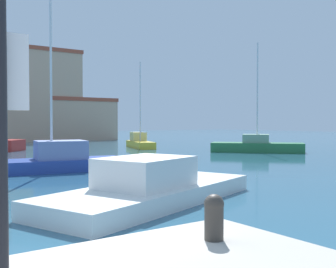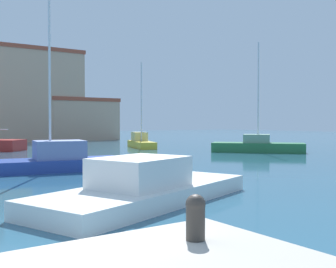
# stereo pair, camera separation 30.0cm
# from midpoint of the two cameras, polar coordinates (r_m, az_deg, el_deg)

# --- Properties ---
(water) EXTENTS (160.00, 160.00, 0.00)m
(water) POSITION_cam_midpoint_polar(r_m,az_deg,el_deg) (31.36, -1.53, -2.96)
(water) COLOR #285670
(water) RESTS_ON ground
(mooring_bollard) EXTENTS (0.27, 0.27, 0.61)m
(mooring_bollard) POSITION_cam_midpoint_polar(r_m,az_deg,el_deg) (5.65, 4.74, -10.97)
(mooring_bollard) COLOR #38332D
(mooring_bollard) RESTS_ON pier_quay
(sailboat_blue_inner_mooring) EXTENTS (7.68, 3.66, 11.06)m
(sailboat_blue_inner_mooring) POSITION_cam_midpoint_polar(r_m,az_deg,el_deg) (22.25, -15.60, -3.40)
(sailboat_blue_inner_mooring) COLOR #233D93
(sailboat_blue_inner_mooring) RESTS_ON water
(sailboat_yellow_far_right) EXTENTS (3.30, 6.07, 8.34)m
(sailboat_yellow_far_right) POSITION_cam_midpoint_polar(r_m,az_deg,el_deg) (41.10, -4.08, -1.08)
(sailboat_yellow_far_right) COLOR gold
(sailboat_yellow_far_right) RESTS_ON water
(sailboat_green_near_pier) EXTENTS (6.64, 7.13, 9.10)m
(sailboat_green_near_pier) POSITION_cam_midpoint_polar(r_m,az_deg,el_deg) (35.61, 11.77, -1.56)
(sailboat_green_near_pier) COLOR #28703D
(sailboat_green_near_pier) RESTS_ON water
(motorboat_white_mid_harbor) EXTENTS (8.55, 5.45, 1.45)m
(motorboat_white_mid_harbor) POSITION_cam_midpoint_polar(r_m,az_deg,el_deg) (13.06, -3.12, -7.31)
(motorboat_white_mid_harbor) COLOR white
(motorboat_white_mid_harbor) RESTS_ON water
(yacht_club) EXTENTS (12.21, 9.53, 12.12)m
(yacht_club) POSITION_cam_midpoint_polar(r_m,az_deg,el_deg) (59.93, -18.76, 4.96)
(yacht_club) COLOR tan
(yacht_club) RESTS_ON ground
(warehouse_block) EXTENTS (9.89, 8.02, 5.86)m
(warehouse_block) POSITION_cam_midpoint_polar(r_m,az_deg,el_deg) (61.24, -12.76, 2.00)
(warehouse_block) COLOR tan
(warehouse_block) RESTS_ON ground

